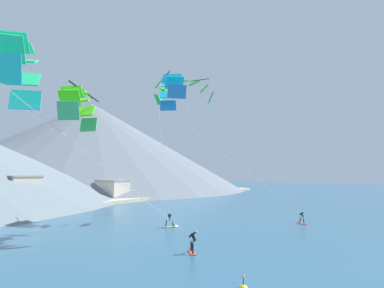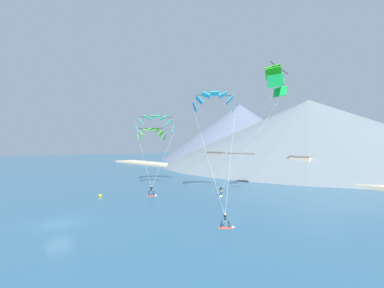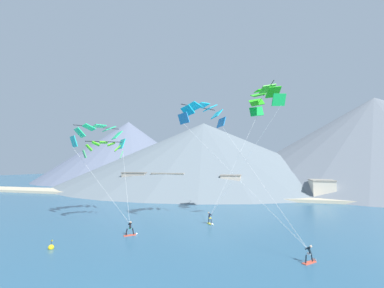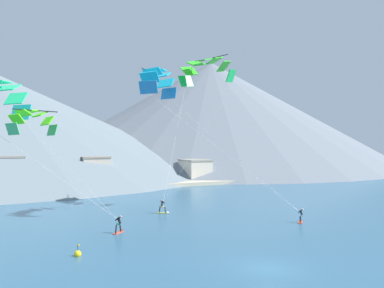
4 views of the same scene
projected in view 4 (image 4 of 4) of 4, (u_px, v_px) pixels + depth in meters
The scene contains 12 objects.
ground_plane at pixel (269, 269), 29.71m from camera, with size 400.00×400.00×0.00m, color #2D5B7A.
kitesurfer_near_lead at pixel (164, 209), 52.34m from camera, with size 1.35×1.64×1.78m.
kitesurfer_near_trail at pixel (120, 227), 41.41m from camera, with size 1.55×1.48×1.81m.
kitesurfer_mid_center at pixel (301, 218), 46.68m from camera, with size 1.51×1.52×1.64m.
parafoil_kite_near_lead at pixel (206, 69), 59.01m from camera, with size 10.80×8.81×19.07m.
parafoil_kite_mid_center at pixel (158, 81), 51.30m from camera, with size 15.08×14.87×16.25m.
parafoil_kite_distant_high_outer at pixel (33, 119), 42.24m from camera, with size 5.25×4.59×2.54m.
race_marker_buoy at pixel (78, 254), 33.03m from camera, with size 0.56×0.56×1.02m.
shoreline_strip at pixel (88, 187), 79.22m from camera, with size 180.00×10.00×0.70m, color beige.
shore_building_quay_east at pixel (93, 172), 81.68m from camera, with size 5.28×6.51×5.94m.
shore_building_quay_west at pixel (195, 171), 92.43m from camera, with size 5.27×6.86×4.84m.
mountain_peak_west_ridge at pixel (211, 114), 149.44m from camera, with size 126.52×126.52×36.17m.
Camera 4 is at (-18.07, -24.10, 8.95)m, focal length 40.00 mm.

